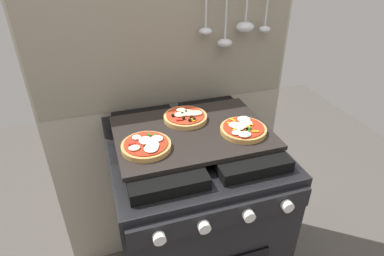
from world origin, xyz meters
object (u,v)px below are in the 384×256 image
Objects in this scene: baking_tray at (192,132)px; pizza_left at (147,145)px; pizza_right at (243,129)px; pizza_center at (186,116)px; stove at (192,223)px.

baking_tray is 0.19m from pizza_left.
pizza_right is at bearing -21.44° from baking_tray.
baking_tray is at bearing -92.06° from pizza_center.
pizza_right is at bearing -41.80° from pizza_center.
stove is at bearing 19.91° from pizza_left.
pizza_right is (0.34, -0.00, -0.00)m from pizza_left.
pizza_left is (-0.17, -0.06, 0.48)m from stove.
stove is 5.58× the size of pizza_right.
stove is at bearing -90.00° from baking_tray.
stove is 5.58× the size of pizza_left.
pizza_center reaches higher than baking_tray.
baking_tray is 0.08m from pizza_center.
pizza_center reaches higher than pizza_right.
stove is 1.67× the size of baking_tray.
pizza_right reaches higher than baking_tray.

